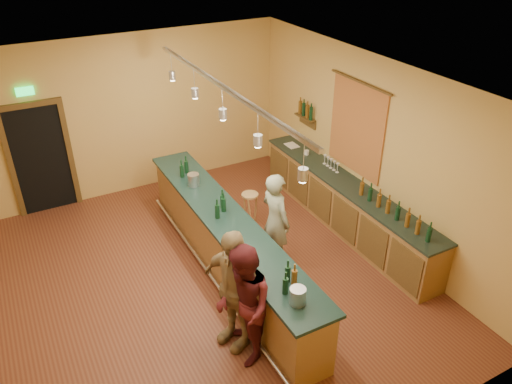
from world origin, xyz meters
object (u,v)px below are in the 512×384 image
back_counter (345,205)px  customer_b (234,289)px  tasting_bar (227,242)px  bartender (276,220)px  customer_a (244,305)px  bar_stool (250,201)px

back_counter → customer_b: size_ratio=2.51×
tasting_bar → bartender: size_ratio=3.06×
tasting_bar → bartender: bearing=-8.4°
customer_a → back_counter: bearing=133.3°
bartender → customer_a: 2.04m
tasting_bar → customer_b: customer_b is taller
tasting_bar → bar_stool: size_ratio=7.98×
bartender → customer_b: size_ratio=0.92×
back_counter → bar_stool: back_counter is taller
customer_b → bar_stool: size_ratio=2.84×
bar_stool → back_counter: bearing=-32.5°
customer_a → bar_stool: customer_a is taller
customer_b → bar_stool: 2.95m
bartender → customer_b: 1.84m
customer_a → customer_b: customer_b is taller
back_counter → bar_stool: bearing=147.5°
tasting_bar → bar_stool: (0.99, 1.12, -0.11)m
customer_a → bar_stool: bearing=162.9°
bartender → customer_a: bearing=130.4°
back_counter → customer_b: (-3.01, -1.55, 0.42)m
customer_a → bar_stool: 3.19m
customer_a → bartender: bearing=150.5°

